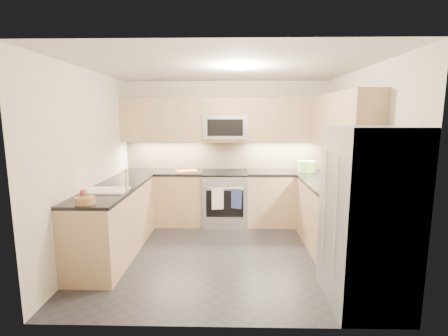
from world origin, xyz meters
TOP-DOWN VIEW (x-y plane):
  - floor at (0.00, 0.00)m, footprint 3.60×3.20m
  - ceiling at (0.00, 0.00)m, footprint 3.60×3.20m
  - wall_back at (0.00, 1.60)m, footprint 3.60×0.02m
  - wall_front at (0.00, -1.60)m, footprint 3.60×0.02m
  - wall_left at (-1.80, 0.00)m, footprint 0.02×3.20m
  - wall_right at (1.80, 0.00)m, footprint 0.02×3.20m
  - base_cab_back_left at (-1.09, 1.30)m, footprint 1.42×0.60m
  - base_cab_back_right at (1.09, 1.30)m, footprint 1.42×0.60m
  - base_cab_right at (1.50, 0.15)m, footprint 0.60×1.70m
  - base_cab_peninsula at (-1.50, 0.00)m, footprint 0.60×2.00m
  - countertop_back_left at (-1.09, 1.30)m, footprint 1.42×0.63m
  - countertop_back_right at (1.09, 1.30)m, footprint 1.42×0.63m
  - countertop_right at (1.50, 0.15)m, footprint 0.63×1.70m
  - countertop_peninsula at (-1.50, 0.00)m, footprint 0.63×2.00m
  - upper_cab_back at (0.00, 1.43)m, footprint 3.60×0.35m
  - upper_cab_right at (1.62, 0.28)m, footprint 0.35×1.95m
  - backsplash_back at (0.00, 1.60)m, footprint 3.60×0.01m
  - backsplash_right at (1.80, 0.45)m, footprint 0.01×2.30m
  - gas_range at (0.00, 1.28)m, footprint 0.76×0.65m
  - range_cooktop at (0.00, 1.28)m, footprint 0.76×0.65m
  - oven_door_glass at (0.00, 0.95)m, footprint 0.62×0.02m
  - oven_handle at (0.00, 0.93)m, footprint 0.60×0.02m
  - microwave at (0.00, 1.40)m, footprint 0.76×0.40m
  - microwave_door at (0.00, 1.20)m, footprint 0.60×0.01m
  - refrigerator at (1.45, -1.15)m, footprint 0.70×0.90m
  - fridge_handle_left at (1.08, -1.33)m, footprint 0.02×0.02m
  - fridge_handle_right at (1.08, -0.97)m, footprint 0.02×0.02m
  - sink_basin at (-1.50, -0.25)m, footprint 0.52×0.38m
  - faucet at (-1.24, -0.25)m, footprint 0.03×0.03m
  - utensil_bowl at (1.43, 1.34)m, footprint 0.39×0.39m
  - cutting_board at (-0.67, 1.31)m, footprint 0.43×0.37m
  - fruit_basket at (-1.50, -0.85)m, footprint 0.26×0.26m
  - fruit_apple at (-1.54, -0.81)m, footprint 0.07×0.07m
  - fruit_pear at (-1.51, -0.80)m, footprint 0.06×0.06m
  - dish_towel_check at (-0.12, 0.91)m, footprint 0.19×0.05m
  - dish_towel_blue at (0.19, 0.91)m, footprint 0.17×0.08m

SIDE VIEW (x-z plane):
  - floor at x=0.00m, z-range 0.00..0.00m
  - base_cab_back_left at x=-1.09m, z-range 0.00..0.90m
  - base_cab_back_right at x=1.09m, z-range 0.00..0.90m
  - base_cab_right at x=1.50m, z-range 0.00..0.90m
  - base_cab_peninsula at x=-1.50m, z-range 0.00..0.90m
  - oven_door_glass at x=0.00m, z-range 0.22..0.68m
  - gas_range at x=0.00m, z-range 0.00..0.91m
  - dish_towel_check at x=-0.12m, z-range 0.37..0.73m
  - dish_towel_blue at x=0.19m, z-range 0.38..0.72m
  - oven_handle at x=0.00m, z-range 0.71..0.73m
  - sink_basin at x=-1.50m, z-range 0.80..0.96m
  - refrigerator at x=1.45m, z-range 0.00..1.80m
  - range_cooktop at x=0.00m, z-range 0.90..0.93m
  - countertop_back_left at x=-1.09m, z-range 0.90..0.94m
  - countertop_back_right at x=1.09m, z-range 0.90..0.94m
  - countertop_right at x=1.50m, z-range 0.90..0.94m
  - countertop_peninsula at x=-1.50m, z-range 0.90..0.94m
  - cutting_board at x=-0.67m, z-range 0.94..0.95m
  - fridge_handle_left at x=1.08m, z-range 0.35..1.55m
  - fridge_handle_right at x=1.08m, z-range 0.35..1.55m
  - fruit_basket at x=-1.50m, z-range 0.94..1.02m
  - utensil_bowl at x=1.43m, z-range 0.94..1.12m
  - fruit_apple at x=-1.54m, z-range 1.02..1.09m
  - fruit_pear at x=-1.51m, z-range 1.03..1.08m
  - faucet at x=-1.24m, z-range 0.94..1.22m
  - backsplash_back at x=0.00m, z-range 0.94..1.45m
  - backsplash_right at x=1.80m, z-range 0.94..1.45m
  - wall_back at x=0.00m, z-range 0.00..2.50m
  - wall_front at x=0.00m, z-range 0.00..2.50m
  - wall_left at x=-1.80m, z-range 0.00..2.50m
  - wall_right at x=1.80m, z-range 0.00..2.50m
  - microwave at x=0.00m, z-range 1.50..1.90m
  - microwave_door at x=0.00m, z-range 1.56..1.84m
  - upper_cab_back at x=0.00m, z-range 1.45..2.20m
  - upper_cab_right at x=1.62m, z-range 1.45..2.20m
  - ceiling at x=0.00m, z-range 2.49..2.51m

